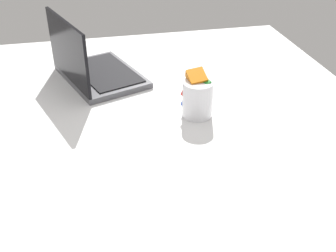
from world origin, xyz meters
TOP-DOWN VIEW (x-y plane):
  - bed_mattress at (0.00, 0.00)cm, footprint 180.00×140.00cm
  - laptop at (47.92, 14.77)cm, footprint 38.83×32.80cm
  - snack_cup at (17.24, -14.11)cm, footprint 9.48×9.37cm

SIDE VIEW (x-z plane):
  - bed_mattress at x=0.00cm, z-range 0.00..18.00cm
  - laptop at x=47.92cm, z-range 10.91..33.91cm
  - snack_cup at x=17.24cm, z-range 16.96..31.11cm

